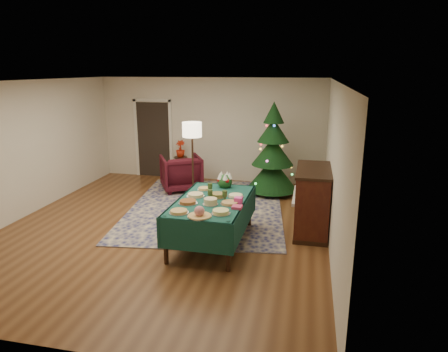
% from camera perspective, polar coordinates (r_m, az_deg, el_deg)
% --- Properties ---
extents(room_shell, '(7.00, 7.00, 7.00)m').
position_cam_1_polar(room_shell, '(7.34, -8.68, 2.63)').
color(room_shell, '#593319').
rests_on(room_shell, ground).
extents(doorway, '(1.08, 0.04, 2.16)m').
position_cam_1_polar(doorway, '(11.15, -10.03, 5.47)').
color(doorway, black).
rests_on(doorway, ground).
extents(rug, '(3.69, 4.56, 0.02)m').
position_cam_1_polar(rug, '(8.65, -2.56, -4.53)').
color(rug, navy).
rests_on(rug, ground).
extents(buffet_table, '(1.22, 2.03, 0.78)m').
position_cam_1_polar(buffet_table, '(6.76, -1.73, -4.68)').
color(buffet_table, black).
rests_on(buffet_table, ground).
extents(platter_0, '(0.30, 0.30, 0.05)m').
position_cam_1_polar(platter_0, '(6.14, -6.46, -5.09)').
color(platter_0, silver).
rests_on(platter_0, buffet_table).
extents(platter_1, '(0.37, 0.37, 0.17)m').
position_cam_1_polar(platter_1, '(5.95, -3.53, -5.25)').
color(platter_1, silver).
rests_on(platter_1, buffet_table).
extents(platter_2, '(0.29, 0.29, 0.06)m').
position_cam_1_polar(platter_2, '(6.07, -0.45, -5.16)').
color(platter_2, silver).
rests_on(platter_2, buffet_table).
extents(platter_3, '(0.31, 0.31, 0.05)m').
position_cam_1_polar(platter_3, '(6.55, -5.17, -3.73)').
color(platter_3, silver).
rests_on(platter_3, buffet_table).
extents(platter_4, '(0.25, 0.25, 0.11)m').
position_cam_1_polar(platter_4, '(6.47, -1.94, -3.69)').
color(platter_4, silver).
rests_on(platter_4, buffet_table).
extents(platter_5, '(0.31, 0.31, 0.04)m').
position_cam_1_polar(platter_5, '(6.49, 0.83, -3.89)').
color(platter_5, silver).
rests_on(platter_5, buffet_table).
extents(platter_6, '(0.31, 0.31, 0.05)m').
position_cam_1_polar(platter_6, '(6.89, -4.08, -2.74)').
color(platter_6, silver).
rests_on(platter_6, buffet_table).
extents(platter_7, '(0.29, 0.29, 0.07)m').
position_cam_1_polar(platter_7, '(6.83, -0.97, -2.79)').
color(platter_7, silver).
rests_on(platter_7, buffet_table).
extents(platter_8, '(0.28, 0.28, 0.04)m').
position_cam_1_polar(platter_8, '(6.86, 1.69, -2.85)').
color(platter_8, silver).
rests_on(platter_8, buffet_table).
extents(platter_9, '(0.25, 0.25, 0.04)m').
position_cam_1_polar(platter_9, '(7.26, -2.85, -1.84)').
color(platter_9, silver).
rests_on(platter_9, buffet_table).
extents(goblet_0, '(0.08, 0.08, 0.18)m').
position_cam_1_polar(goblet_0, '(7.05, -2.00, -1.70)').
color(goblet_0, '#2D471E').
rests_on(goblet_0, buffet_table).
extents(goblet_1, '(0.08, 0.08, 0.18)m').
position_cam_1_polar(goblet_1, '(6.62, 0.11, -2.81)').
color(goblet_1, '#2D471E').
rests_on(goblet_1, buffet_table).
extents(goblet_2, '(0.08, 0.08, 0.18)m').
position_cam_1_polar(goblet_2, '(6.67, -1.99, -2.68)').
color(goblet_2, '#2D471E').
rests_on(goblet_2, buffet_table).
extents(napkin_stack, '(0.16, 0.16, 0.04)m').
position_cam_1_polar(napkin_stack, '(6.31, 1.88, -4.46)').
color(napkin_stack, '#D33A67').
rests_on(napkin_stack, buffet_table).
extents(gift_box, '(0.13, 0.13, 0.10)m').
position_cam_1_polar(gift_box, '(6.53, 2.07, -3.50)').
color(gift_box, '#EE42A4').
rests_on(gift_box, buffet_table).
extents(centerpiece, '(0.28, 0.28, 0.32)m').
position_cam_1_polar(centerpiece, '(7.39, 0.11, -0.58)').
color(centerpiece, '#1E4C1E').
rests_on(centerpiece, buffet_table).
extents(armchair, '(1.23, 1.20, 0.95)m').
position_cam_1_polar(armchair, '(9.86, -6.16, 0.68)').
color(armchair, '#3E0D17').
rests_on(armchair, ground).
extents(floor_lamp, '(0.43, 0.43, 1.78)m').
position_cam_1_polar(floor_lamp, '(8.90, -4.58, 5.94)').
color(floor_lamp, '#A57F3F').
rests_on(floor_lamp, ground).
extents(side_table, '(0.36, 0.36, 0.64)m').
position_cam_1_polar(side_table, '(10.76, -6.17, 1.01)').
color(side_table, black).
rests_on(side_table, ground).
extents(potted_plant, '(0.25, 0.44, 0.25)m').
position_cam_1_polar(potted_plant, '(10.66, -6.24, 3.38)').
color(potted_plant, '#AE230C').
rests_on(potted_plant, side_table).
extents(christmas_tree, '(1.59, 1.59, 2.20)m').
position_cam_1_polar(christmas_tree, '(9.47, 6.97, 3.23)').
color(christmas_tree, black).
rests_on(christmas_tree, ground).
extents(piano, '(0.66, 1.38, 1.19)m').
position_cam_1_polar(piano, '(7.45, 12.46, -3.52)').
color(piano, black).
rests_on(piano, ground).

